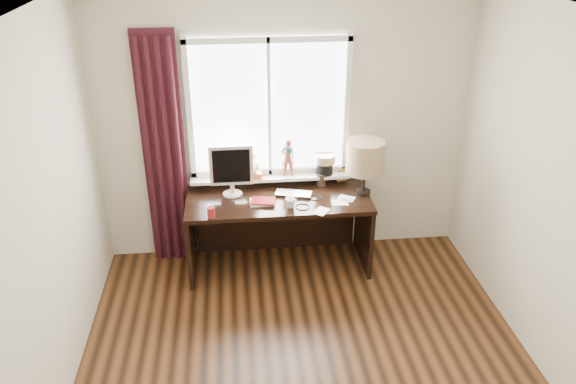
{
  "coord_description": "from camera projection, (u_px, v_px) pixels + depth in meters",
  "views": [
    {
      "loc": [
        -0.49,
        -2.95,
        3.13
      ],
      "look_at": [
        -0.05,
        1.25,
        1.0
      ],
      "focal_mm": 35.0,
      "sensor_mm": 36.0,
      "label": 1
    }
  ],
  "objects": [
    {
      "name": "brush_holder",
      "position": [
        321.0,
        179.0,
        5.4
      ],
      "size": [
        0.09,
        0.09,
        0.25
      ],
      "color": "black",
      "rests_on": "desk"
    },
    {
      "name": "curtain",
      "position": [
        164.0,
        154.0,
        5.17
      ],
      "size": [
        0.38,
        0.09,
        2.25
      ],
      "color": "black",
      "rests_on": "floor"
    },
    {
      "name": "wall_left",
      "position": [
        26.0,
        255.0,
        3.33
      ],
      "size": [
        0.0,
        4.0,
        2.6
      ],
      "primitive_type": "cube",
      "rotation": [
        1.57,
        0.0,
        1.57
      ],
      "color": "beige",
      "rests_on": "ground"
    },
    {
      "name": "icon_frame",
      "position": [
        342.0,
        175.0,
        5.48
      ],
      "size": [
        0.1,
        0.04,
        0.13
      ],
      "color": "gold",
      "rests_on": "desk"
    },
    {
      "name": "table_lamp",
      "position": [
        365.0,
        158.0,
        5.11
      ],
      "size": [
        0.35,
        0.35,
        0.52
      ],
      "color": "black",
      "rests_on": "desk"
    },
    {
      "name": "red_cup",
      "position": [
        211.0,
        212.0,
        4.84
      ],
      "size": [
        0.07,
        0.07,
        0.09
      ],
      "primitive_type": "cylinder",
      "color": "maroon",
      "rests_on": "desk"
    },
    {
      "name": "wall_back",
      "position": [
        285.0,
        128.0,
        5.27
      ],
      "size": [
        3.5,
        0.0,
        2.6
      ],
      "primitive_type": "cube",
      "rotation": [
        1.57,
        0.0,
        0.0
      ],
      "color": "beige",
      "rests_on": "ground"
    },
    {
      "name": "desk",
      "position": [
        278.0,
        216.0,
        5.38
      ],
      "size": [
        1.7,
        0.7,
        0.75
      ],
      "color": "black",
      "rests_on": "floor"
    },
    {
      "name": "notebook_stack",
      "position": [
        263.0,
        202.0,
        5.08
      ],
      "size": [
        0.24,
        0.18,
        0.03
      ],
      "color": "beige",
      "rests_on": "desk"
    },
    {
      "name": "window",
      "position": [
        271.0,
        130.0,
        5.21
      ],
      "size": [
        1.52,
        0.2,
        1.4
      ],
      "color": "white",
      "rests_on": "ground"
    },
    {
      "name": "loose_papers",
      "position": [
        336.0,
        204.0,
        5.07
      ],
      "size": [
        0.45,
        0.4,
        0.0
      ],
      "color": "white",
      "rests_on": "desk"
    },
    {
      "name": "desk_cables",
      "position": [
        304.0,
        199.0,
        5.15
      ],
      "size": [
        0.33,
        0.52,
        0.01
      ],
      "color": "black",
      "rests_on": "desk"
    },
    {
      "name": "laptop",
      "position": [
        294.0,
        194.0,
        5.23
      ],
      "size": [
        0.38,
        0.3,
        0.03
      ],
      "primitive_type": "imported",
      "rotation": [
        0.0,
        0.0,
        -0.28
      ],
      "color": "silver",
      "rests_on": "desk"
    },
    {
      "name": "ceiling",
      "position": [
        323.0,
        25.0,
        2.91
      ],
      "size": [
        3.5,
        4.0,
        0.0
      ],
      "primitive_type": "cube",
      "color": "white",
      "rests_on": "wall_back"
    },
    {
      "name": "mug",
      "position": [
        290.0,
        203.0,
        5.0
      ],
      "size": [
        0.12,
        0.11,
        0.09
      ],
      "primitive_type": "imported",
      "rotation": [
        0.0,
        0.0,
        0.37
      ],
      "color": "white",
      "rests_on": "desk"
    },
    {
      "name": "monitor",
      "position": [
        231.0,
        167.0,
        5.12
      ],
      "size": [
        0.4,
        0.18,
        0.49
      ],
      "color": "beige",
      "rests_on": "desk"
    }
  ]
}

